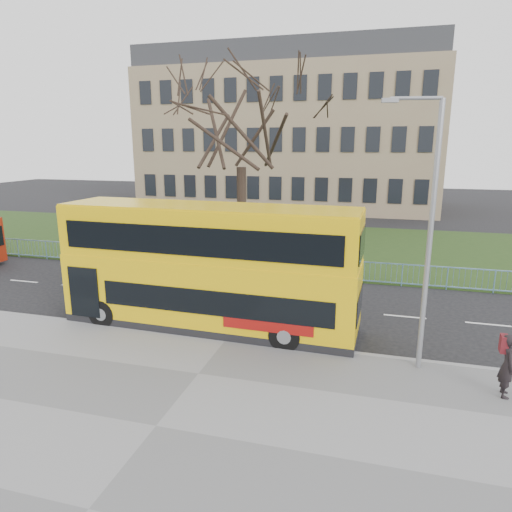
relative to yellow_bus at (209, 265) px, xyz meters
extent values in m
plane|color=black|center=(1.01, 0.51, -2.40)|extent=(120.00, 120.00, 0.00)
cube|color=slate|center=(1.01, -6.24, -2.34)|extent=(80.00, 10.50, 0.12)
cube|color=gray|center=(1.01, -1.04, -2.33)|extent=(80.00, 0.20, 0.14)
cube|color=#1E3714|center=(1.01, 14.81, -2.36)|extent=(80.00, 15.40, 0.08)
cube|color=#876F56|center=(-3.99, 35.51, 4.60)|extent=(30.00, 15.00, 14.00)
cube|color=yellow|center=(0.00, 0.01, -1.04)|extent=(10.74, 2.85, 1.98)
cube|color=yellow|center=(0.00, 0.01, 0.12)|extent=(10.74, 2.85, 0.34)
cube|color=yellow|center=(0.00, 0.01, 1.18)|extent=(10.68, 2.79, 1.78)
cube|color=black|center=(0.57, -1.28, -0.96)|extent=(8.23, 0.28, 0.86)
cube|color=black|center=(-0.04, -1.25, 1.09)|extent=(9.81, 0.32, 0.97)
cylinder|color=black|center=(-3.84, -1.02, -1.87)|extent=(1.06, 0.31, 1.06)
cylinder|color=black|center=(3.07, -1.22, -1.87)|extent=(1.06, 0.31, 1.06)
imported|color=black|center=(9.28, -2.57, -1.42)|extent=(0.45, 0.65, 1.72)
cylinder|color=gray|center=(7.20, -1.49, 1.55)|extent=(0.15, 0.15, 7.65)
cylinder|color=gray|center=(6.54, -1.59, 5.37)|extent=(1.34, 0.31, 0.10)
cube|color=gray|center=(5.88, -1.70, 5.32)|extent=(0.45, 0.24, 0.11)
camera|label=1|loc=(5.81, -14.78, 4.21)|focal=32.00mm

